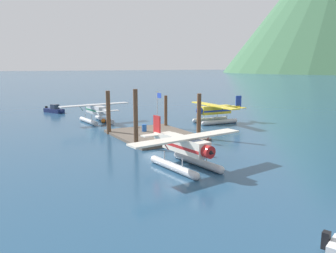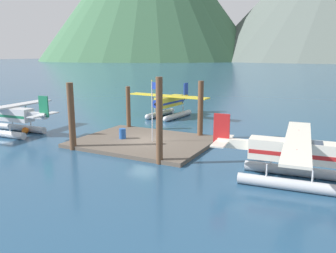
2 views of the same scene
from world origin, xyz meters
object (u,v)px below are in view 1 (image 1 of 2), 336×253
Objects in this scene: seaplane_cream_stbd_aft at (186,149)px; seaplane_silver_port_aft at (96,112)px; mooring_buoy at (103,121)px; boat_navy_open_sw at (54,110)px; seaplane_yellow_bow_left at (215,112)px; flagpole at (158,108)px; fuel_drum at (144,128)px.

seaplane_cream_stbd_aft is 1.00× the size of seaplane_silver_port_aft.
mooring_buoy is 15.61m from boat_navy_open_sw.
seaplane_yellow_bow_left is at bearing 60.24° from mooring_buoy.
flagpole reaches higher than seaplane_yellow_bow_left.
boat_navy_open_sw is (-25.19, -5.52, -0.25)m from fuel_drum.
fuel_drum reaches higher than mooring_buoy.
seaplane_yellow_bow_left is (-4.83, 12.18, -1.95)m from flagpole.
flagpole is at bearing -68.37° from seaplane_yellow_bow_left.
seaplane_yellow_bow_left is 1.00× the size of seaplane_silver_port_aft.
mooring_buoy is at bearing 31.30° from seaplane_silver_port_aft.
fuel_drum is at bearing 166.98° from seaplane_cream_stbd_aft.
mooring_buoy is (-12.98, -2.07, -3.21)m from flagpole.
flagpole reaches higher than fuel_drum.
boat_navy_open_sw is at bearing -167.45° from seaplane_silver_port_aft.
fuel_drum is 0.08× the size of seaplane_silver_port_aft.
seaplane_cream_stbd_aft is at bearing 3.24° from boat_navy_open_sw.
boat_navy_open_sw is at bearing -165.95° from mooring_buoy.
seaplane_silver_port_aft is at bearing -169.01° from flagpole.
seaplane_silver_port_aft is at bearing -148.70° from mooring_buoy.
mooring_buoy is (-10.05, -1.74, -0.42)m from fuel_drum.
flagpole is 12.04m from seaplane_cream_stbd_aft.
fuel_drum is 11.43m from seaplane_silver_port_aft.
boat_navy_open_sw is at bearing -176.76° from seaplane_cream_stbd_aft.
mooring_buoy is 0.06× the size of seaplane_yellow_bow_left.
seaplane_cream_stbd_aft is at bearing -2.02° from seaplane_silver_port_aft.
fuel_drum is 14.64m from seaplane_cream_stbd_aft.
fuel_drum is 0.08× the size of seaplane_yellow_bow_left.
seaplane_silver_port_aft is 2.29× the size of boat_navy_open_sw.
boat_navy_open_sw is at bearing -142.24° from seaplane_yellow_bow_left.
flagpole is 0.49× the size of seaplane_silver_port_aft.
seaplane_cream_stbd_aft is at bearing -44.40° from seaplane_yellow_bow_left.
flagpole is 1.12× the size of boat_navy_open_sw.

